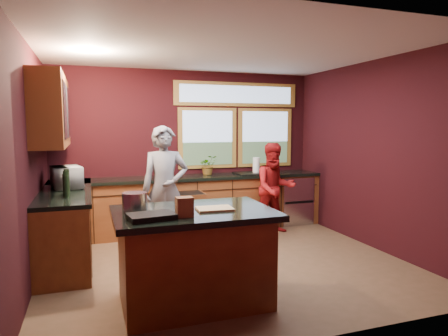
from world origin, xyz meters
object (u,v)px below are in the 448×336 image
island (194,256)px  person_grey (165,189)px  person_red (275,188)px  stock_pot (135,202)px  cutting_board (215,209)px

island → person_grey: (0.03, 1.72, 0.41)m
person_red → stock_pot: (-2.47, -1.98, 0.29)m
island → cutting_board: bearing=-14.0°
person_grey → stock_pot: person_grey is taller
cutting_board → stock_pot: stock_pot is taller
person_red → person_grey: bearing=-163.8°
person_grey → cutting_board: size_ratio=5.06×
island → stock_pot: (-0.55, 0.15, 0.56)m
island → cutting_board: (0.20, -0.05, 0.48)m
person_grey → stock_pot: (-0.58, -1.57, 0.15)m
person_grey → stock_pot: 1.68m
cutting_board → stock_pot: (-0.75, 0.20, 0.08)m
island → stock_pot: bearing=164.7°
person_red → island: bearing=-128.2°
person_red → cutting_board: (-1.72, -2.18, 0.21)m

